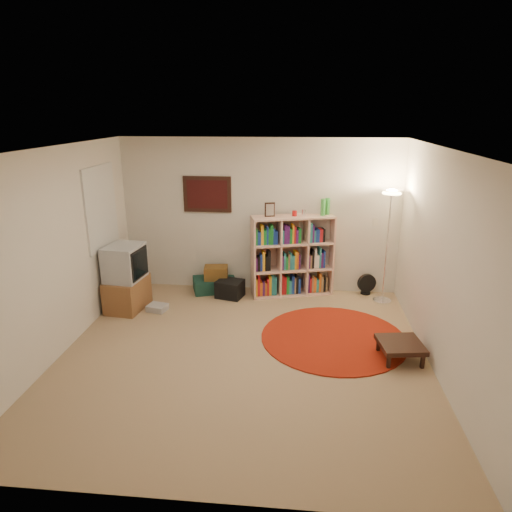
# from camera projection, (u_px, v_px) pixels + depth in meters

# --- Properties ---
(room) EXTENTS (4.54, 4.54, 2.54)m
(room) POSITION_uv_depth(u_px,v_px,m) (238.00, 257.00, 5.33)
(room) COLOR #997C5A
(room) RESTS_ON ground
(bookshelf) EXTENTS (1.36, 0.71, 1.57)m
(bookshelf) POSITION_uv_depth(u_px,v_px,m) (291.00, 257.00, 7.36)
(bookshelf) COLOR #E3AF97
(bookshelf) RESTS_ON ground
(floor_lamp) EXTENTS (0.43, 0.43, 1.79)m
(floor_lamp) POSITION_uv_depth(u_px,v_px,m) (390.00, 209.00, 6.78)
(floor_lamp) COLOR white
(floor_lamp) RESTS_ON ground
(floor_fan) EXTENTS (0.31, 0.20, 0.35)m
(floor_fan) POSITION_uv_depth(u_px,v_px,m) (366.00, 284.00, 7.47)
(floor_fan) COLOR black
(floor_fan) RESTS_ON ground
(tv_stand) EXTENTS (0.56, 0.74, 1.00)m
(tv_stand) POSITION_uv_depth(u_px,v_px,m) (126.00, 279.00, 6.84)
(tv_stand) COLOR brown
(tv_stand) RESTS_ON ground
(dvd_box) EXTENTS (0.32, 0.29, 0.09)m
(dvd_box) POSITION_uv_depth(u_px,v_px,m) (157.00, 308.00, 6.90)
(dvd_box) COLOR #ACADB1
(dvd_box) RESTS_ON ground
(suitcase) EXTENTS (0.79, 0.64, 0.22)m
(suitcase) POSITION_uv_depth(u_px,v_px,m) (215.00, 284.00, 7.64)
(suitcase) COLOR #12332A
(suitcase) RESTS_ON ground
(wicker_basket) EXTENTS (0.41, 0.32, 0.22)m
(wicker_basket) POSITION_uv_depth(u_px,v_px,m) (216.00, 273.00, 7.54)
(wicker_basket) COLOR brown
(wicker_basket) RESTS_ON suitcase
(duffel_bag) EXTENTS (0.48, 0.43, 0.28)m
(duffel_bag) POSITION_uv_depth(u_px,v_px,m) (230.00, 289.00, 7.37)
(duffel_bag) COLOR black
(duffel_bag) RESTS_ON ground
(red_rug) EXTENTS (1.93, 1.93, 0.02)m
(red_rug) POSITION_uv_depth(u_px,v_px,m) (333.00, 338.00, 6.07)
(red_rug) COLOR maroon
(red_rug) RESTS_ON ground
(side_table) EXTENTS (0.57, 0.57, 0.23)m
(side_table) POSITION_uv_depth(u_px,v_px,m) (400.00, 345.00, 5.49)
(side_table) COLOR black
(side_table) RESTS_ON ground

